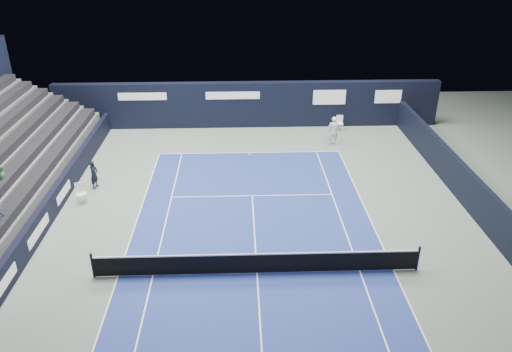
{
  "coord_description": "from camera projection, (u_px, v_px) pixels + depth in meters",
  "views": [
    {
      "loc": [
        -0.63,
        -16.01,
        12.28
      ],
      "look_at": [
        0.18,
        6.07,
        1.3
      ],
      "focal_mm": 35.0,
      "sensor_mm": 36.0,
      "label": 1
    }
  ],
  "objects": [
    {
      "name": "line_judge",
      "position": [
        94.0,
        174.0,
        26.03
      ],
      "size": [
        0.5,
        0.64,
        1.54
      ],
      "primitive_type": "imported",
      "rotation": [
        0.0,
        0.0,
        1.31
      ],
      "color": "black",
      "rests_on": "ground"
    },
    {
      "name": "court_markings",
      "position": [
        257.0,
        273.0,
        19.81
      ],
      "size": [
        11.03,
        23.83,
        0.0
      ],
      "color": "white",
      "rests_on": "court_surface"
    },
    {
      "name": "line_judge_chair",
      "position": [
        81.0,
        191.0,
        24.71
      ],
      "size": [
        0.6,
        0.59,
        1.05
      ],
      "rotation": [
        0.0,
        0.0,
        0.41
      ],
      "color": "silver",
      "rests_on": "ground"
    },
    {
      "name": "ground",
      "position": [
        255.0,
        245.0,
        21.6
      ],
      "size": [
        48.0,
        48.0,
        0.0
      ],
      "primitive_type": "plane",
      "color": "slate",
      "rests_on": "ground"
    },
    {
      "name": "court_surface",
      "position": [
        257.0,
        273.0,
        19.81
      ],
      "size": [
        10.97,
        23.77,
        0.01
      ],
      "primitive_type": "cube",
      "color": "navy",
      "rests_on": "ground"
    },
    {
      "name": "back_sponsor_wall",
      "position": [
        248.0,
        105.0,
        33.89
      ],
      "size": [
        26.0,
        0.63,
        3.1
      ],
      "color": "black",
      "rests_on": "ground"
    },
    {
      "name": "tennis_net",
      "position": [
        257.0,
        263.0,
        19.59
      ],
      "size": [
        12.9,
        0.1,
        1.1
      ],
      "color": "black",
      "rests_on": "ground"
    },
    {
      "name": "tennis_player",
      "position": [
        333.0,
        130.0,
        31.36
      ],
      "size": [
        0.69,
        0.86,
        1.8
      ],
      "color": "white",
      "rests_on": "ground"
    },
    {
      "name": "enclosure_wall_right",
      "position": [
        460.0,
        180.0,
        25.13
      ],
      "size": [
        0.3,
        22.0,
        1.8
      ],
      "primitive_type": "cube",
      "color": "black",
      "rests_on": "ground"
    },
    {
      "name": "folding_chair_back_a",
      "position": [
        339.0,
        123.0,
        33.77
      ],
      "size": [
        0.48,
        0.47,
        0.83
      ],
      "rotation": [
        0.0,
        0.0,
        -0.42
      ],
      "color": "white",
      "rests_on": "ground"
    },
    {
      "name": "folding_chair_back_b",
      "position": [
        340.0,
        122.0,
        33.68
      ],
      "size": [
        0.48,
        0.46,
        1.01
      ],
      "rotation": [
        0.0,
        0.0,
        -0.08
      ],
      "color": "white",
      "rests_on": "ground"
    },
    {
      "name": "side_barrier_left",
      "position": [
        60.0,
        193.0,
        24.58
      ],
      "size": [
        0.33,
        22.0,
        1.2
      ],
      "color": "black",
      "rests_on": "ground"
    }
  ]
}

